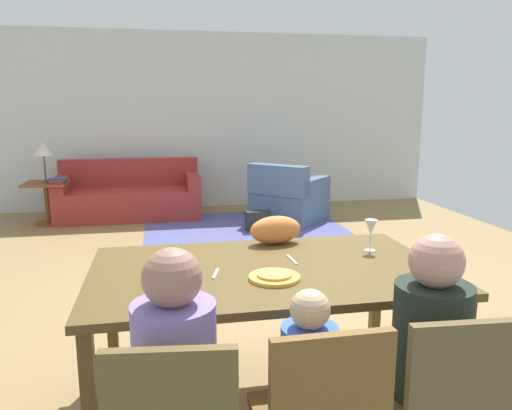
% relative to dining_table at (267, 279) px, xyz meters
% --- Properties ---
extents(ground_plane, '(7.14, 6.77, 0.02)m').
position_rel_dining_table_xyz_m(ground_plane, '(0.29, 2.07, -0.71)').
color(ground_plane, olive).
extents(back_wall, '(7.14, 0.10, 2.70)m').
position_rel_dining_table_xyz_m(back_wall, '(0.29, 5.51, 0.65)').
color(back_wall, silver).
rests_on(back_wall, ground_plane).
extents(dining_table, '(1.80, 1.09, 0.76)m').
position_rel_dining_table_xyz_m(dining_table, '(0.00, 0.00, 0.00)').
color(dining_table, brown).
rests_on(dining_table, ground_plane).
extents(plate_near_man, '(0.25, 0.25, 0.02)m').
position_rel_dining_table_xyz_m(plate_near_man, '(-0.50, -0.12, 0.07)').
color(plate_near_man, yellow).
rests_on(plate_near_man, dining_table).
extents(pizza_near_man, '(0.17, 0.17, 0.01)m').
position_rel_dining_table_xyz_m(pizza_near_man, '(-0.50, -0.12, 0.09)').
color(pizza_near_man, gold).
rests_on(pizza_near_man, plate_near_man).
extents(plate_near_child, '(0.25, 0.25, 0.02)m').
position_rel_dining_table_xyz_m(plate_near_child, '(0.00, -0.18, 0.07)').
color(plate_near_child, '#ECBB44').
rests_on(plate_near_child, dining_table).
extents(pizza_near_child, '(0.17, 0.17, 0.01)m').
position_rel_dining_table_xyz_m(pizza_near_child, '(0.00, -0.18, 0.09)').
color(pizza_near_child, gold).
rests_on(pizza_near_child, plate_near_child).
extents(wine_glass, '(0.07, 0.07, 0.19)m').
position_rel_dining_table_xyz_m(wine_glass, '(0.65, 0.18, 0.20)').
color(wine_glass, silver).
rests_on(wine_glass, dining_table).
extents(fork, '(0.06, 0.15, 0.01)m').
position_rel_dining_table_xyz_m(fork, '(-0.27, -0.05, 0.07)').
color(fork, silver).
rests_on(fork, dining_table).
extents(knife, '(0.02, 0.17, 0.01)m').
position_rel_dining_table_xyz_m(knife, '(0.16, 0.10, 0.07)').
color(knife, silver).
rests_on(knife, dining_table).
extents(person_man, '(0.31, 0.41, 1.11)m').
position_rel_dining_table_xyz_m(person_man, '(-0.49, -0.73, -0.18)').
color(person_man, '#353157').
rests_on(person_man, ground_plane).
extents(person_child, '(0.22, 0.29, 0.92)m').
position_rel_dining_table_xyz_m(person_child, '(-0.00, -0.73, -0.26)').
color(person_child, navy).
rests_on(person_child, ground_plane).
extents(dining_chair_woman, '(0.44, 0.44, 0.87)m').
position_rel_dining_table_xyz_m(dining_chair_woman, '(0.49, -0.90, -0.20)').
color(dining_chair_woman, brown).
rests_on(dining_chair_woman, ground_plane).
extents(person_woman, '(0.30, 0.41, 1.11)m').
position_rel_dining_table_xyz_m(person_woman, '(0.50, -0.73, -0.18)').
color(person_woman, '#2C3452').
rests_on(person_woman, ground_plane).
extents(cat, '(0.34, 0.20, 0.17)m').
position_rel_dining_table_xyz_m(cat, '(0.15, 0.44, 0.15)').
color(cat, orange).
rests_on(cat, dining_table).
extents(area_rug, '(2.60, 1.80, 0.01)m').
position_rel_dining_table_xyz_m(area_rug, '(0.54, 4.01, -0.69)').
color(area_rug, '#52558F').
rests_on(area_rug, ground_plane).
extents(couch, '(2.00, 0.86, 0.82)m').
position_rel_dining_table_xyz_m(couch, '(-0.98, 4.87, -0.39)').
color(couch, maroon).
rests_on(couch, ground_plane).
extents(armchair, '(1.21, 1.21, 0.82)m').
position_rel_dining_table_xyz_m(armchair, '(1.20, 4.17, -0.38)').
color(armchair, '#486286').
rests_on(armchair, ground_plane).
extents(side_table, '(0.56, 0.56, 0.58)m').
position_rel_dining_table_xyz_m(side_table, '(-2.05, 4.61, -0.32)').
color(side_table, brown).
rests_on(side_table, ground_plane).
extents(table_lamp, '(0.26, 0.26, 0.54)m').
position_rel_dining_table_xyz_m(table_lamp, '(-2.05, 4.61, 0.31)').
color(table_lamp, brown).
rests_on(table_lamp, side_table).
extents(book_lower, '(0.22, 0.16, 0.03)m').
position_rel_dining_table_xyz_m(book_lower, '(-1.88, 4.65, -0.10)').
color(book_lower, '#9B3824').
rests_on(book_lower, side_table).
extents(book_upper, '(0.22, 0.16, 0.03)m').
position_rel_dining_table_xyz_m(book_upper, '(-1.89, 4.57, -0.07)').
color(book_upper, '#225084').
rests_on(book_upper, book_lower).
extents(handbag, '(0.32, 0.16, 0.26)m').
position_rel_dining_table_xyz_m(handbag, '(0.68, 3.71, -0.57)').
color(handbag, black).
rests_on(handbag, ground_plane).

